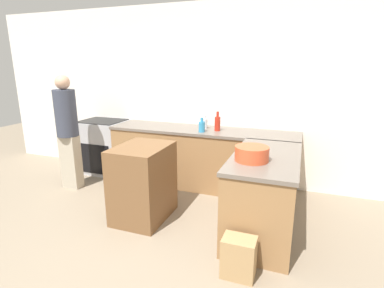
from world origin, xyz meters
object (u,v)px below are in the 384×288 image
(mixing_bowl, at_px, (252,154))
(island_table, at_px, (143,182))
(hot_sauce_bottle, at_px, (217,123))
(range_oven, at_px, (104,146))
(person_by_range, at_px, (67,128))
(vinegar_bottle_clear, at_px, (205,123))
(paper_bag, at_px, (239,257))
(dish_soap_bottle, at_px, (202,126))

(mixing_bowl, bearing_deg, island_table, 177.82)
(island_table, height_order, hot_sauce_bottle, hot_sauce_bottle)
(range_oven, relative_size, island_table, 1.00)
(range_oven, bearing_deg, person_by_range, -92.48)
(island_table, xyz_separation_m, mixing_bowl, (1.27, -0.05, 0.51))
(range_oven, height_order, vinegar_bottle_clear, vinegar_bottle_clear)
(island_table, height_order, person_by_range, person_by_range)
(range_oven, height_order, person_by_range, person_by_range)
(person_by_range, distance_m, paper_bag, 3.07)
(hot_sauce_bottle, bearing_deg, person_by_range, -160.68)
(island_table, relative_size, person_by_range, 0.54)
(mixing_bowl, relative_size, hot_sauce_bottle, 1.21)
(range_oven, relative_size, person_by_range, 0.54)
(dish_soap_bottle, relative_size, hot_sauce_bottle, 0.73)
(range_oven, bearing_deg, island_table, -39.85)
(paper_bag, bearing_deg, hot_sauce_bottle, 111.73)
(dish_soap_bottle, distance_m, paper_bag, 2.04)
(mixing_bowl, xyz_separation_m, hot_sauce_bottle, (-0.69, 1.21, 0.04))
(mixing_bowl, relative_size, paper_bag, 0.91)
(dish_soap_bottle, xyz_separation_m, hot_sauce_bottle, (0.18, 0.15, 0.03))
(hot_sauce_bottle, xyz_separation_m, person_by_range, (-2.05, -0.72, -0.08))
(range_oven, height_order, paper_bag, range_oven)
(vinegar_bottle_clear, bearing_deg, paper_bag, -63.77)
(dish_soap_bottle, bearing_deg, mixing_bowl, -50.22)
(mixing_bowl, height_order, person_by_range, person_by_range)
(vinegar_bottle_clear, bearing_deg, person_by_range, -156.60)
(island_table, bearing_deg, person_by_range, 163.32)
(range_oven, bearing_deg, paper_bag, -34.02)
(range_oven, height_order, mixing_bowl, mixing_bowl)
(mixing_bowl, bearing_deg, person_by_range, 169.88)
(dish_soap_bottle, bearing_deg, hot_sauce_bottle, 39.91)
(dish_soap_bottle, bearing_deg, person_by_range, -163.17)
(dish_soap_bottle, xyz_separation_m, person_by_range, (-1.87, -0.57, -0.05))
(range_oven, xyz_separation_m, person_by_range, (-0.03, -0.76, 0.47))
(paper_bag, bearing_deg, person_by_range, 158.57)
(paper_bag, bearing_deg, mixing_bowl, 92.48)
(person_by_range, bearing_deg, hot_sauce_bottle, 19.32)
(range_oven, height_order, dish_soap_bottle, dish_soap_bottle)
(person_by_range, xyz_separation_m, paper_bag, (2.77, -1.09, -0.73))
(hot_sauce_bottle, height_order, paper_bag, hot_sauce_bottle)
(island_table, bearing_deg, vinegar_bottle_clear, 73.44)
(hot_sauce_bottle, distance_m, vinegar_bottle_clear, 0.23)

